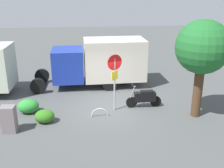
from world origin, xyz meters
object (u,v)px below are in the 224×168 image
motorcycle (144,97)px  bike_rack_hoop (100,116)px  box_truck_near (99,61)px  stop_sign (115,74)px  utility_cabinet (9,119)px  street_tree (203,48)px

motorcycle → bike_rack_hoop: motorcycle is taller
box_truck_near → bike_rack_hoop: bearing=85.7°
stop_sign → bike_rack_hoop: stop_sign is taller
stop_sign → utility_cabinet: stop_sign is taller
street_tree → motorcycle: bearing=-29.0°
box_truck_near → utility_cabinet: bearing=51.6°
street_tree → box_truck_near: bearing=-47.7°
street_tree → stop_sign: bearing=-15.0°
motorcycle → stop_sign: bearing=8.6°
box_truck_near → street_tree: bearing=131.1°
stop_sign → bike_rack_hoop: bearing=39.3°
stop_sign → bike_rack_hoop: (0.78, 0.63, -1.89)m
box_truck_near → bike_rack_hoop: box_truck_near is taller
motorcycle → utility_cabinet: motorcycle is taller
motorcycle → street_tree: bearing=151.7°
utility_cabinet → street_tree: bearing=-175.5°
box_truck_near → utility_cabinet: box_truck_near is taller
street_tree → bike_rack_hoop: size_ratio=5.33×
stop_sign → box_truck_near: bearing=-81.7°
box_truck_near → utility_cabinet: size_ratio=5.87×
street_tree → utility_cabinet: bearing=4.5°
motorcycle → street_tree: 3.73m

